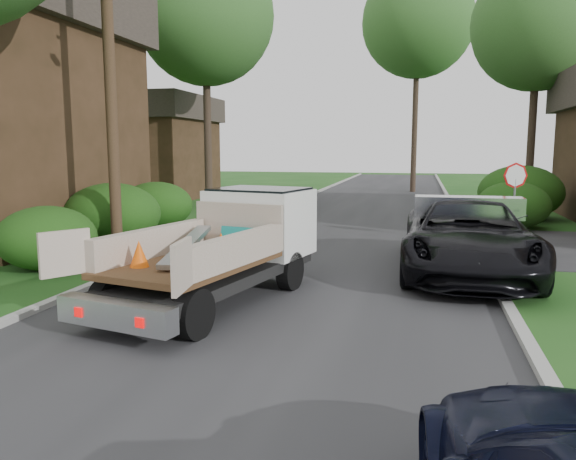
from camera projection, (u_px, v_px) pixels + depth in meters
The scene contains 18 objects.
ground at pixel (261, 325), 9.26m from camera, with size 120.00×120.00×0.00m, color #1A4A15.
road at pixel (343, 235), 18.89m from camera, with size 8.00×90.00×0.02m, color #28282B.
curb_left at pixel (227, 229), 19.81m from camera, with size 0.20×90.00×0.12m, color #9E9E99.
curb_right at pixel (470, 238), 17.95m from camera, with size 0.20×90.00×0.12m, color #9E9E99.
stop_sign at pixel (515, 187), 16.49m from camera, with size 0.71×0.32×2.48m.
utility_pole at pixel (110, 60), 14.55m from camera, with size 2.42×1.25×10.00m.
house_left_far at pixel (143, 146), 33.07m from camera, with size 7.56×7.56×6.00m.
hedge_left_a at pixel (47, 238), 13.44m from camera, with size 2.34×2.34×1.53m, color #113C0D.
hedge_left_b at pixel (113, 214), 16.86m from camera, with size 2.86×2.86×1.87m, color #113C0D.
hedge_left_c at pixel (156, 205), 20.31m from camera, with size 2.60×2.60×1.70m, color #113C0D.
hedge_right_a at pixel (513, 205), 20.34m from camera, with size 2.60×2.60×1.70m, color #113C0D.
hedge_right_b at pixel (520, 192), 23.03m from camera, with size 3.38×3.38×2.21m, color #113C0D.
tree_left_far at pixel (205, 16), 26.04m from camera, with size 6.40×6.40×12.20m.
tree_right_far at pixel (538, 25), 25.60m from camera, with size 6.00×6.00×11.50m.
tree_left_back at pixel (26, 3), 23.67m from camera, with size 6.00×6.00×12.00m.
tree_center_far at pixel (418, 22), 36.12m from camera, with size 7.20×7.20×14.60m.
flatbed_truck at pixel (236, 239), 11.09m from camera, with size 3.38×5.78×2.06m.
black_pickup at pixel (468, 237), 12.90m from camera, with size 2.87×6.22×1.73m, color black.
Camera 1 is at (2.49, -8.59, 2.88)m, focal length 35.00 mm.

